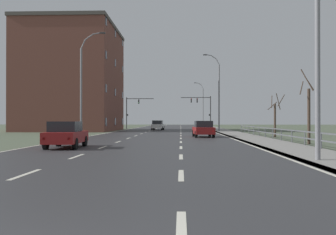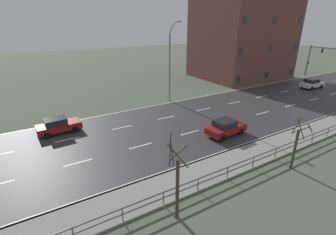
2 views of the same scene
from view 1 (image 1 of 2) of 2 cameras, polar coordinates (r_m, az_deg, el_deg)
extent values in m
cube|color=#4C5642|center=(51.49, -0.59, -2.29)|extent=(160.00, 160.00, 0.12)
cube|color=#303033|center=(63.48, -0.10, -1.87)|extent=(14.00, 120.00, 0.02)
cube|color=beige|center=(11.89, -21.32, -8.25)|extent=(0.16, 2.20, 0.01)
cube|color=beige|center=(16.95, -14.03, -5.90)|extent=(0.16, 2.20, 0.01)
cube|color=beige|center=(22.17, -10.16, -4.60)|extent=(0.16, 2.20, 0.01)
cube|color=beige|center=(27.46, -7.78, -3.79)|extent=(0.16, 2.20, 0.01)
cube|color=beige|center=(32.79, -6.18, -3.24)|extent=(0.16, 2.20, 0.01)
cube|color=beige|center=(38.13, -5.02, -2.84)|extent=(0.16, 2.20, 0.01)
cube|color=beige|center=(43.49, -4.15, -2.53)|extent=(0.16, 2.20, 0.01)
cube|color=beige|center=(48.86, -3.47, -2.30)|extent=(0.16, 2.20, 0.01)
cube|color=beige|center=(54.24, -2.93, -2.11)|extent=(0.16, 2.20, 0.01)
cube|color=beige|center=(59.62, -2.48, -1.95)|extent=(0.16, 2.20, 0.01)
cube|color=beige|center=(65.00, -2.11, -1.82)|extent=(0.16, 2.20, 0.01)
cube|color=beige|center=(70.39, -1.79, -1.71)|extent=(0.16, 2.20, 0.01)
cube|color=beige|center=(75.77, -1.52, -1.62)|extent=(0.16, 2.20, 0.01)
cube|color=beige|center=(81.16, -1.29, -1.54)|extent=(0.16, 2.20, 0.01)
cube|color=beige|center=(86.55, -1.08, -1.46)|extent=(0.16, 2.20, 0.01)
cube|color=beige|center=(91.95, -0.90, -1.40)|extent=(0.16, 2.20, 0.01)
cube|color=beige|center=(97.34, -0.74, -1.34)|extent=(0.16, 2.20, 0.01)
cube|color=beige|center=(102.73, -0.60, -1.29)|extent=(0.16, 2.20, 0.01)
cube|color=beige|center=(108.13, -0.47, -1.25)|extent=(0.16, 2.20, 0.01)
cube|color=beige|center=(113.52, -0.35, -1.21)|extent=(0.16, 2.20, 0.01)
cube|color=beige|center=(118.92, -0.24, -1.17)|extent=(0.16, 2.20, 0.01)
cube|color=beige|center=(5.65, 2.11, -17.16)|extent=(0.16, 2.20, 0.01)
cube|color=beige|center=(10.94, 2.06, -8.97)|extent=(0.16, 2.20, 0.01)
cube|color=beige|center=(16.29, 2.04, -6.13)|extent=(0.16, 2.20, 0.01)
cube|color=beige|center=(21.67, 2.03, -4.70)|extent=(0.16, 2.20, 0.01)
cube|color=beige|center=(27.06, 2.02, -3.84)|extent=(0.16, 2.20, 0.01)
cube|color=beige|center=(32.45, 2.02, -3.27)|extent=(0.16, 2.20, 0.01)
cube|color=beige|center=(37.85, 2.02, -2.86)|extent=(0.16, 2.20, 0.01)
cube|color=beige|center=(43.24, 2.02, -2.55)|extent=(0.16, 2.20, 0.01)
cube|color=beige|center=(48.64, 2.01, -2.31)|extent=(0.16, 2.20, 0.01)
cube|color=beige|center=(54.04, 2.01, -2.11)|extent=(0.16, 2.20, 0.01)
cube|color=beige|center=(59.44, 2.01, -1.96)|extent=(0.16, 2.20, 0.01)
cube|color=beige|center=(64.83, 2.01, -1.83)|extent=(0.16, 2.20, 0.01)
cube|color=beige|center=(70.23, 2.01, -1.72)|extent=(0.16, 2.20, 0.01)
cube|color=beige|center=(75.63, 2.01, -1.62)|extent=(0.16, 2.20, 0.01)
cube|color=beige|center=(81.03, 2.01, -1.54)|extent=(0.16, 2.20, 0.01)
cube|color=beige|center=(86.43, 2.01, -1.47)|extent=(0.16, 2.20, 0.01)
cube|color=beige|center=(91.83, 2.01, -1.40)|extent=(0.16, 2.20, 0.01)
cube|color=beige|center=(97.23, 2.01, -1.35)|extent=(0.16, 2.20, 0.01)
cube|color=beige|center=(102.63, 2.01, -1.30)|extent=(0.16, 2.20, 0.01)
cube|color=beige|center=(108.03, 2.01, -1.25)|extent=(0.16, 2.20, 0.01)
cube|color=beige|center=(113.42, 2.01, -1.21)|extent=(0.16, 2.20, 0.01)
cube|color=beige|center=(118.82, 2.01, -1.17)|extent=(0.16, 2.20, 0.01)
cube|color=beige|center=(63.60, 6.09, -1.85)|extent=(0.16, 120.00, 0.01)
cube|color=beige|center=(64.09, -6.23, -1.84)|extent=(0.16, 120.00, 0.01)
cube|color=gray|center=(63.73, 7.57, -1.81)|extent=(3.00, 120.00, 0.12)
cube|color=slate|center=(63.61, 6.29, -1.82)|extent=(0.16, 120.00, 0.12)
cube|color=#515459|center=(27.42, 17.95, -1.84)|extent=(0.06, 38.94, 0.08)
cube|color=#515459|center=(27.43, 17.95, -2.67)|extent=(0.06, 38.94, 0.08)
cylinder|color=#515459|center=(21.27, 22.76, -3.47)|extent=(0.07, 0.07, 1.00)
cylinder|color=#515459|center=(23.71, 20.54, -3.15)|extent=(0.07, 0.07, 1.00)
cylinder|color=#515459|center=(26.19, 18.73, -2.89)|extent=(0.07, 0.07, 1.00)
cylinder|color=#515459|center=(28.68, 17.23, -2.68)|extent=(0.07, 0.07, 1.00)
cylinder|color=#515459|center=(31.19, 15.98, -2.49)|extent=(0.07, 0.07, 1.00)
cylinder|color=#515459|center=(33.71, 14.91, -2.33)|extent=(0.07, 0.07, 1.00)
cylinder|color=#515459|center=(36.25, 14.00, -2.20)|extent=(0.07, 0.07, 1.00)
cylinder|color=#515459|center=(38.79, 13.20, -2.08)|extent=(0.07, 0.07, 1.00)
cylinder|color=#515459|center=(41.34, 12.50, -1.98)|extent=(0.07, 0.07, 1.00)
cylinder|color=#515459|center=(43.89, 11.88, -1.88)|extent=(0.07, 0.07, 1.00)
cylinder|color=#515459|center=(46.45, 11.33, -1.80)|extent=(0.07, 0.07, 1.00)
cylinder|color=slate|center=(15.50, 22.25, 10.54)|extent=(0.20, 0.20, 9.17)
cylinder|color=slate|center=(50.92, 7.96, 2.98)|extent=(0.20, 0.20, 9.29)
cylinder|color=slate|center=(51.44, 7.75, 8.59)|extent=(0.46, 0.11, 0.82)
cylinder|color=slate|center=(51.50, 7.15, 9.29)|extent=(0.76, 0.11, 0.58)
cylinder|color=slate|center=(51.49, 6.28, 9.65)|extent=(0.86, 0.11, 0.26)
cube|color=#333335|center=(51.46, 5.81, 9.69)|extent=(0.56, 0.24, 0.12)
cylinder|color=slate|center=(87.04, 5.48, 1.53)|extent=(0.20, 0.20, 9.12)
cylinder|color=slate|center=(87.34, 5.36, 4.77)|extent=(0.45, 0.11, 0.81)
cylinder|color=slate|center=(87.37, 5.02, 5.18)|extent=(0.75, 0.11, 0.57)
cylinder|color=slate|center=(87.36, 4.52, 5.38)|extent=(0.84, 0.11, 0.25)
cube|color=#333335|center=(87.35, 4.25, 5.40)|extent=(0.56, 0.24, 0.12)
cylinder|color=slate|center=(37.49, -13.38, 3.81)|extent=(0.20, 0.20, 8.78)
cylinder|color=slate|center=(38.09, -13.07, 11.07)|extent=(0.50, 0.11, 0.91)
cylinder|color=slate|center=(38.09, -12.19, 12.16)|extent=(0.85, 0.11, 0.64)
cylinder|color=slate|center=(37.97, -10.89, 12.75)|extent=(0.96, 0.11, 0.27)
cube|color=#333335|center=(37.88, -10.18, 12.84)|extent=(0.56, 0.24, 0.12)
cylinder|color=#38383A|center=(69.08, 6.63, 0.79)|extent=(0.18, 0.18, 6.13)
cylinder|color=#38383A|center=(69.02, 4.33, 3.12)|extent=(5.55, 0.12, 0.12)
cube|color=black|center=(69.00, 4.56, 2.67)|extent=(0.20, 0.28, 0.80)
sphere|color=red|center=(68.87, 4.57, 2.89)|extent=(0.14, 0.14, 0.14)
sphere|color=#2D2D2D|center=(68.86, 4.57, 2.67)|extent=(0.14, 0.14, 0.14)
sphere|color=#2D2D2D|center=(68.84, 4.57, 2.46)|extent=(0.14, 0.14, 0.14)
cube|color=black|center=(68.96, 3.64, 2.67)|extent=(0.20, 0.28, 0.80)
sphere|color=red|center=(68.83, 3.64, 2.89)|extent=(0.14, 0.14, 0.14)
sphere|color=#2D2D2D|center=(68.81, 3.64, 2.68)|extent=(0.14, 0.14, 0.14)
sphere|color=#2D2D2D|center=(68.80, 3.64, 2.46)|extent=(0.14, 0.14, 0.14)
cube|color=black|center=(69.00, 6.45, 0.40)|extent=(0.18, 0.12, 0.32)
cylinder|color=#38383A|center=(69.35, -6.48, 0.70)|extent=(0.18, 0.18, 5.92)
cylinder|color=#38383A|center=(69.12, -4.36, 2.94)|extent=(5.14, 0.12, 0.12)
cube|color=black|center=(69.12, -4.57, 2.49)|extent=(0.20, 0.28, 0.80)
sphere|color=#2D2D2D|center=(68.99, -4.59, 2.71)|extent=(0.14, 0.14, 0.14)
sphere|color=#2D2D2D|center=(68.97, -4.59, 2.49)|extent=(0.14, 0.14, 0.14)
sphere|color=green|center=(68.96, -4.59, 2.28)|extent=(0.14, 0.14, 0.14)
cube|color=black|center=(69.26, -6.30, 0.40)|extent=(0.18, 0.12, 0.32)
cube|color=maroon|center=(22.34, -15.54, -2.95)|extent=(1.97, 4.19, 0.64)
cube|color=black|center=(22.08, -15.70, -1.37)|extent=(1.66, 2.08, 0.60)
cube|color=slate|center=(23.00, -15.10, -1.38)|extent=(1.41, 0.15, 0.51)
cylinder|color=black|center=(23.41, -12.84, -3.62)|extent=(0.25, 0.67, 0.66)
cylinder|color=black|center=(23.80, -16.66, -3.56)|extent=(0.25, 0.67, 0.66)
cylinder|color=black|center=(20.94, -14.26, -4.00)|extent=(0.25, 0.67, 0.66)
cylinder|color=black|center=(21.36, -18.50, -3.92)|extent=(0.25, 0.67, 0.66)
cube|color=red|center=(20.58, -18.74, -3.16)|extent=(0.16, 0.05, 0.14)
cube|color=red|center=(20.22, -15.17, -3.22)|extent=(0.16, 0.05, 0.14)
cube|color=maroon|center=(35.26, 5.50, -2.02)|extent=(2.00, 4.20, 0.64)
cube|color=black|center=(35.00, 5.55, -1.01)|extent=(1.67, 2.09, 0.60)
cube|color=slate|center=(35.95, 5.37, -1.03)|extent=(1.41, 0.16, 0.51)
cylinder|color=black|center=(36.64, 6.52, -2.45)|extent=(0.26, 0.67, 0.66)
cylinder|color=black|center=(36.45, 4.00, -2.47)|extent=(0.26, 0.67, 0.66)
cylinder|color=black|center=(34.12, 7.11, -2.61)|extent=(0.26, 0.67, 0.66)
cylinder|color=black|center=(33.92, 4.40, -2.62)|extent=(0.26, 0.67, 0.66)
cube|color=red|center=(33.17, 4.78, -2.12)|extent=(0.16, 0.05, 0.14)
cube|color=red|center=(33.34, 7.04, -2.11)|extent=(0.16, 0.05, 0.14)
cube|color=silver|center=(59.98, -1.59, -1.34)|extent=(1.99, 4.19, 0.64)
cube|color=black|center=(59.73, -1.62, -0.75)|extent=(1.67, 2.09, 0.60)
cube|color=slate|center=(60.67, -1.51, -0.77)|extent=(1.41, 0.16, 0.51)
cylinder|color=black|center=(61.16, -0.70, -1.63)|extent=(0.26, 0.67, 0.66)
cylinder|color=black|center=(61.35, -2.20, -1.62)|extent=(0.26, 0.67, 0.66)
cylinder|color=black|center=(58.64, -0.96, -1.68)|extent=(0.26, 0.67, 0.66)
cylinder|color=black|center=(58.83, -2.52, -1.67)|extent=(0.26, 0.67, 0.66)
cube|color=red|center=(58.05, -2.48, -1.38)|extent=(0.16, 0.05, 0.14)
cube|color=red|center=(57.89, -1.18, -1.38)|extent=(0.16, 0.05, 0.14)
cube|color=brown|center=(59.21, -14.58, 5.63)|extent=(13.26, 16.43, 15.69)
cube|color=#4C4742|center=(60.60, -14.57, 13.26)|extent=(13.53, 16.75, 0.50)
cube|color=#282D38|center=(50.46, -9.62, -0.67)|extent=(0.04, 0.90, 1.10)
cube|color=#282D38|center=(57.34, -8.21, -0.64)|extent=(0.04, 0.90, 1.10)
cube|color=#282D38|center=(64.26, -7.10, -0.61)|extent=(0.04, 0.90, 1.10)
cube|color=#282D38|center=(50.64, -9.61, 4.50)|extent=(0.04, 0.90, 1.10)
cube|color=#282D38|center=(57.51, -8.20, 3.92)|extent=(0.04, 0.90, 1.10)
cube|color=#282D38|center=(64.40, -7.10, 3.45)|extent=(0.04, 0.90, 1.10)
cube|color=#282D38|center=(51.23, -9.61, 9.59)|extent=(0.04, 0.90, 1.10)
cube|color=#282D38|center=(58.03, -8.20, 8.41)|extent=(0.04, 0.90, 1.10)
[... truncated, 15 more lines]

